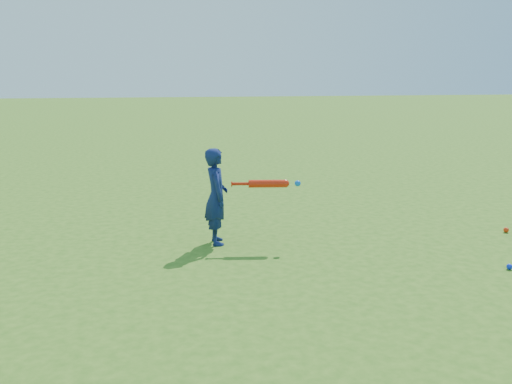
{
  "coord_description": "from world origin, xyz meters",
  "views": [
    {
      "loc": [
        -1.27,
        -6.38,
        2.17
      ],
      "look_at": [
        -0.11,
        0.52,
        0.66
      ],
      "focal_mm": 40.0,
      "sensor_mm": 36.0,
      "label": 1
    }
  ],
  "objects_px": {
    "ground_ball_red": "(506,230)",
    "ground_ball_blue": "(509,267)",
    "child": "(216,196)",
    "bat_swing": "(270,184)"
  },
  "relations": [
    {
      "from": "ground_ball_red",
      "to": "ground_ball_blue",
      "type": "height_order",
      "value": "ground_ball_red"
    },
    {
      "from": "ground_ball_red",
      "to": "child",
      "type": "bearing_deg",
      "value": 177.47
    },
    {
      "from": "child",
      "to": "ground_ball_red",
      "type": "bearing_deg",
      "value": -94.68
    },
    {
      "from": "child",
      "to": "ground_ball_blue",
      "type": "xyz_separation_m",
      "value": [
        3.1,
        -1.52,
        -0.58
      ]
    },
    {
      "from": "bat_swing",
      "to": "ground_ball_blue",
      "type": "bearing_deg",
      "value": -22.06
    },
    {
      "from": "child",
      "to": "bat_swing",
      "type": "distance_m",
      "value": 0.7
    },
    {
      "from": "ground_ball_blue",
      "to": "bat_swing",
      "type": "bearing_deg",
      "value": 150.53
    },
    {
      "from": "child",
      "to": "ground_ball_red",
      "type": "relative_size",
      "value": 16.81
    },
    {
      "from": "ground_ball_blue",
      "to": "bat_swing",
      "type": "distance_m",
      "value": 2.9
    },
    {
      "from": "child",
      "to": "ground_ball_blue",
      "type": "relative_size",
      "value": 18.75
    }
  ]
}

